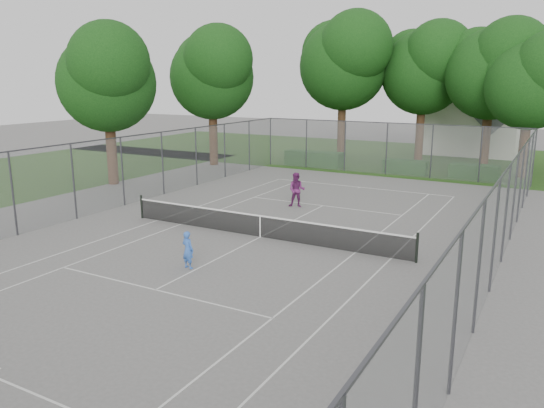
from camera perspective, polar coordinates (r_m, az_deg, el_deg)
The scene contains 17 objects.
ground at distance 21.79m, azimuth -1.28°, elevation -3.60°, with size 120.00×120.00×0.00m, color #615F5C.
grass_far at distance 45.69m, azimuth 15.44°, elevation 4.82°, with size 60.00×20.00×0.00m, color #204112.
court_markings at distance 21.79m, azimuth -1.28°, elevation -3.58°, with size 11.03×23.83×0.01m.
tennis_net at distance 21.65m, azimuth -1.28°, elevation -2.31°, with size 12.87×0.10×1.10m.
perimeter_fence at distance 21.34m, azimuth -1.30°, elevation 1.06°, with size 18.08×34.08×3.52m.
tree_far_left at distance 43.99m, azimuth 7.79°, elevation 15.25°, with size 8.05×7.35×11.57m.
tree_far_midleft at distance 44.05m, azimuth 16.13°, elevation 14.12°, with size 7.47×6.82×10.74m.
tree_far_midright at distance 41.14m, azimuth 22.72°, elevation 13.47°, with size 7.29×6.65×10.47m.
tree_far_right at distance 38.34m, azimuth 26.23°, elevation 12.04°, with size 6.48×5.92×9.32m.
tree_side_back at distance 40.19m, azimuth -6.46°, elevation 14.12°, with size 7.08×6.47×10.18m.
tree_side_front at distance 33.70m, azimuth -17.38°, elevation 13.14°, with size 6.68×6.10×9.60m.
hedge_left at distance 39.98m, azimuth 4.53°, elevation 4.89°, with size 4.34×1.30×1.09m, color #194115.
hedge_mid at distance 37.69m, azimuth 14.13°, elevation 3.91°, with size 2.98×0.85×0.94m, color #194115.
hedge_right at distance 37.07m, azimuth 20.92°, elevation 3.28°, with size 3.09×1.13×0.93m, color #194115.
house at distance 49.48m, azimuth 20.86°, elevation 9.48°, with size 7.60×5.89×9.47m.
girl_player at distance 18.34m, azimuth -9.04°, elevation -4.89°, with size 0.48×0.31×1.31m, color blue.
woman_player at distance 26.79m, azimuth 2.68°, elevation 1.53°, with size 0.86×0.67×1.76m, color #67225C.
Camera 1 is at (10.53, -18.01, 6.31)m, focal length 35.00 mm.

